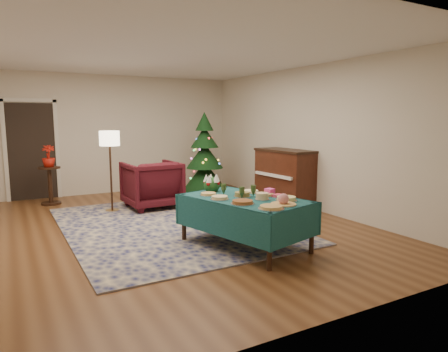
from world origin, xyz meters
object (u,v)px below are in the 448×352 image
gift_box (270,192)px  floor_lamp (110,143)px  piano (285,178)px  armchair (152,182)px  side_table (50,186)px  christmas_tree (205,158)px  potted_plant (49,161)px  buffet_table (245,208)px

gift_box → floor_lamp: (-1.48, 2.96, 0.55)m
gift_box → piano: size_ratio=0.08×
armchair → side_table: (-1.69, 1.29, -0.13)m
christmas_tree → piano: bearing=-65.6°
gift_box → potted_plant: potted_plant is taller
christmas_tree → piano: 2.07m
gift_box → floor_lamp: bearing=116.6°
side_table → christmas_tree: (3.21, -0.50, 0.47)m
gift_box → armchair: 2.98m
floor_lamp → side_table: size_ratio=1.97×
potted_plant → piano: size_ratio=0.33×
buffet_table → christmas_tree: 3.89m
buffet_table → christmas_tree: size_ratio=1.03×
floor_lamp → potted_plant: floor_lamp is taller
gift_box → potted_plant: size_ratio=0.25×
armchair → christmas_tree: (1.52, 0.78, 0.34)m
armchair → potted_plant: potted_plant is taller
floor_lamp → piano: (3.12, -1.16, -0.72)m
armchair → side_table: size_ratio=1.32×
armchair → christmas_tree: 1.75m
christmas_tree → piano: (0.85, -1.86, -0.29)m
floor_lamp → gift_box: bearing=-63.4°
gift_box → floor_lamp: 3.36m
side_table → buffet_table: bearing=-64.3°
armchair → gift_box: bearing=101.8°
side_table → gift_box: bearing=-59.8°
buffet_table → side_table: 4.65m
side_table → armchair: bearing=-37.2°
christmas_tree → floor_lamp: bearing=-162.8°
piano → gift_box: bearing=-132.3°
buffet_table → floor_lamp: size_ratio=1.29×
piano → potted_plant: bearing=149.8°
armchair → piano: (2.37, -1.08, 0.05)m
floor_lamp → side_table: floor_lamp is taller
armchair → floor_lamp: (-0.75, 0.08, 0.77)m
buffet_table → christmas_tree: bearing=71.9°
buffet_table → potted_plant: 4.65m
armchair → floor_lamp: floor_lamp is taller
buffet_table → piano: bearing=41.6°
floor_lamp → buffet_table: bearing=-70.2°
gift_box → armchair: bearing=104.3°
buffet_table → side_table: bearing=115.7°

